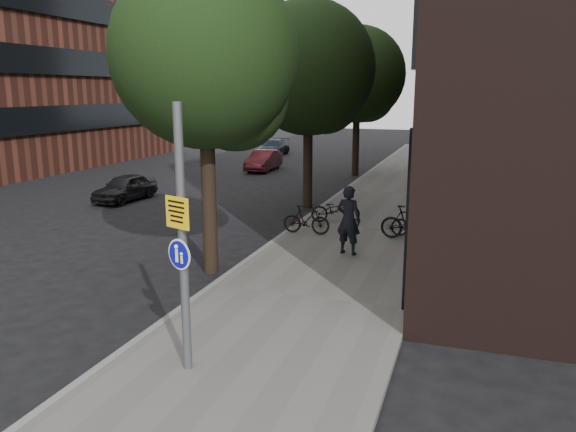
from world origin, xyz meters
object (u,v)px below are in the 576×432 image
at_px(pedestrian, 348,220).
at_px(parked_car_near, 125,188).
at_px(parked_bike_facade_near, 418,223).
at_px(signpost, 183,240).

distance_m(pedestrian, parked_car_near, 11.76).
bearing_deg(pedestrian, parked_bike_facade_near, -111.18).
distance_m(signpost, pedestrian, 7.33).
bearing_deg(parked_car_near, signpost, -49.51).
distance_m(pedestrian, parked_bike_facade_near, 3.02).
distance_m(signpost, parked_car_near, 15.65).
bearing_deg(signpost, parked_car_near, 147.63).
xyz_separation_m(signpost, parked_bike_facade_near, (2.62, 9.66, -1.70)).
height_order(signpost, parked_bike_facade_near, signpost).
relative_size(signpost, pedestrian, 2.22).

